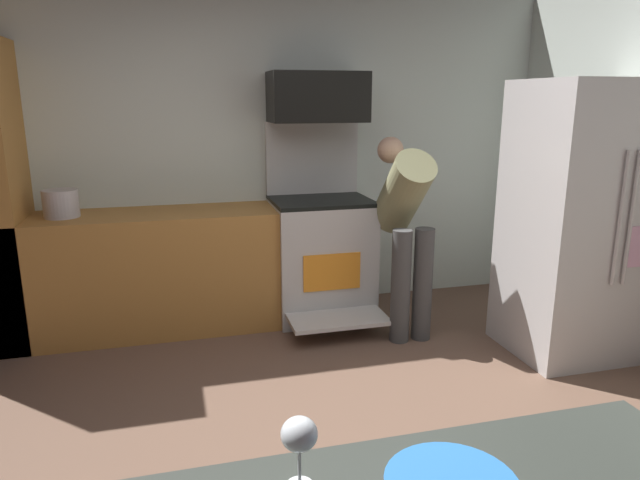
% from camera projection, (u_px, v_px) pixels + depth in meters
% --- Properties ---
extents(ground_plane, '(5.20, 4.80, 0.02)m').
position_uv_depth(ground_plane, '(321.00, 473.00, 2.68)').
color(ground_plane, brown).
extents(wall_back, '(5.20, 0.12, 2.60)m').
position_uv_depth(wall_back, '(247.00, 151.00, 4.55)').
color(wall_back, silver).
rests_on(wall_back, ground).
extents(lower_cabinet_run, '(2.40, 0.60, 0.90)m').
position_uv_depth(lower_cabinet_run, '(136.00, 273.00, 4.20)').
color(lower_cabinet_run, '#AA7235').
rests_on(lower_cabinet_run, ground).
extents(oven_range, '(0.76, 1.00, 1.53)m').
position_uv_depth(oven_range, '(321.00, 253.00, 4.52)').
color(oven_range, beige).
rests_on(oven_range, ground).
extents(microwave, '(0.74, 0.38, 0.38)m').
position_uv_depth(microwave, '(318.00, 97.00, 4.31)').
color(microwave, black).
rests_on(microwave, oven_range).
extents(refrigerator, '(0.86, 0.75, 1.83)m').
position_uv_depth(refrigerator, '(581.00, 221.00, 3.77)').
color(refrigerator, '#BDB9B8').
rests_on(refrigerator, ground).
extents(person_cook, '(0.31, 0.69, 1.43)m').
position_uv_depth(person_cook, '(405.00, 220.00, 4.09)').
color(person_cook, '#404040').
rests_on(person_cook, ground).
extents(wine_glass_mid, '(0.08, 0.08, 0.17)m').
position_uv_depth(wine_glass_mid, '(299.00, 437.00, 1.19)').
color(wine_glass_mid, silver).
rests_on(wine_glass_mid, counter_island).
extents(stock_pot, '(0.24, 0.24, 0.19)m').
position_uv_depth(stock_pot, '(61.00, 204.00, 3.95)').
color(stock_pot, '#B8B2B6').
rests_on(stock_pot, lower_cabinet_run).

